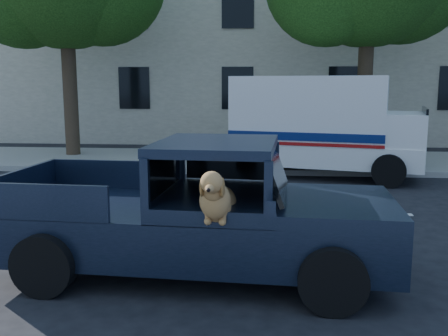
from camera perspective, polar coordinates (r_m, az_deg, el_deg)
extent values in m
plane|color=black|center=(6.49, -14.96, -12.04)|extent=(120.00, 120.00, 0.00)
cube|color=gray|center=(15.18, -3.21, 0.93)|extent=(60.00, 4.00, 0.15)
cylinder|color=#332619|center=(16.45, -17.17, 8.62)|extent=(0.44, 0.44, 4.40)
cylinder|color=#332619|center=(15.53, 15.75, 8.65)|extent=(0.44, 0.44, 4.40)
cube|color=beige|center=(22.28, 7.38, 15.03)|extent=(26.00, 6.00, 9.00)
cube|color=black|center=(6.25, -2.90, -7.02)|extent=(4.79, 2.07, 0.60)
cube|color=black|center=(6.07, 12.79, -4.15)|extent=(1.46, 1.88, 0.14)
cube|color=black|center=(6.00, -0.87, 2.60)|extent=(1.50, 1.81, 0.11)
cube|color=black|center=(5.97, 6.08, -0.55)|extent=(0.32, 1.56, 0.51)
cube|color=black|center=(5.76, 0.30, -6.71)|extent=(0.52, 0.52, 0.34)
cube|color=black|center=(4.90, 5.43, -4.61)|extent=(0.09, 0.05, 0.14)
cube|color=silver|center=(13.14, 11.63, 1.75)|extent=(5.02, 3.14, 0.55)
cube|color=silver|center=(13.10, 9.86, 6.64)|extent=(4.15, 2.93, 1.66)
cube|color=silver|center=(12.98, 19.77, 4.24)|extent=(1.45, 2.23, 0.78)
cube|color=#0A1B52|center=(12.10, 9.00, 3.54)|extent=(3.66, 0.91, 0.20)
cube|color=#9E0F0F|center=(12.12, 8.98, 2.71)|extent=(3.66, 0.91, 0.08)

